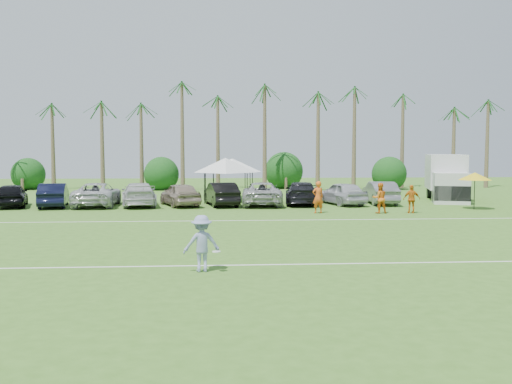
{
  "coord_description": "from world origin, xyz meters",
  "views": [
    {
      "loc": [
        -0.67,
        -16.93,
        3.91
      ],
      "look_at": [
        1.41,
        13.56,
        1.6
      ],
      "focal_mm": 40.0,
      "sensor_mm": 36.0,
      "label": 1
    }
  ],
  "objects": [
    {
      "name": "parked_car_9",
      "position": [
        10.93,
        22.84,
        0.8
      ],
      "size": [
        1.94,
        4.96,
        1.61
      ],
      "primitive_type": "imported",
      "rotation": [
        0.0,
        0.0,
        3.09
      ],
      "color": "slate",
      "rests_on": "ground"
    },
    {
      "name": "parked_car_4",
      "position": [
        -3.23,
        22.37,
        0.8
      ],
      "size": [
        3.4,
        5.09,
        1.61
      ],
      "primitive_type": "imported",
      "rotation": [
        0.0,
        0.0,
        3.49
      ],
      "color": "gray",
      "rests_on": "ground"
    },
    {
      "name": "box_truck",
      "position": [
        16.7,
        25.1,
        1.87
      ],
      "size": [
        4.24,
        7.2,
        3.49
      ],
      "rotation": [
        0.0,
        0.0,
        -0.27
      ],
      "color": "silver",
      "rests_on": "ground"
    },
    {
      "name": "canopy_tent_left",
      "position": [
        -0.05,
        25.44,
        3.25
      ],
      "size": [
        4.69,
        4.69,
        3.8
      ],
      "color": "black",
      "rests_on": "ground"
    },
    {
      "name": "palm_tree_4",
      "position": [
        -4.0,
        38.0,
        7.48
      ],
      "size": [
        2.4,
        2.4,
        8.9
      ],
      "color": "brown",
      "rests_on": "ground"
    },
    {
      "name": "bush_tree_1",
      "position": [
        -6.0,
        39.0,
        1.8
      ],
      "size": [
        4.0,
        4.0,
        4.0
      ],
      "color": "brown",
      "rests_on": "ground"
    },
    {
      "name": "parked_car_0",
      "position": [
        -14.55,
        22.46,
        0.8
      ],
      "size": [
        3.03,
        5.05,
        1.61
      ],
      "primitive_type": "imported",
      "rotation": [
        0.0,
        0.0,
        3.4
      ],
      "color": "black",
      "rests_on": "ground"
    },
    {
      "name": "palm_tree_6",
      "position": [
        4.0,
        38.0,
        9.21
      ],
      "size": [
        2.4,
        2.4,
        10.9
      ],
      "color": "brown",
      "rests_on": "ground"
    },
    {
      "name": "parked_car_2",
      "position": [
        -8.89,
        22.58,
        0.8
      ],
      "size": [
        2.85,
        5.88,
        1.61
      ],
      "primitive_type": "imported",
      "rotation": [
        0.0,
        0.0,
        3.17
      ],
      "color": "#B9BABC",
      "rests_on": "ground"
    },
    {
      "name": "parked_car_3",
      "position": [
        -6.06,
        22.53,
        0.8
      ],
      "size": [
        3.12,
        5.84,
        1.61
      ],
      "primitive_type": "imported",
      "rotation": [
        0.0,
        0.0,
        3.3
      ],
      "color": "silver",
      "rests_on": "ground"
    },
    {
      "name": "sideline_player_b",
      "position": [
        9.19,
        16.98,
        0.93
      ],
      "size": [
        0.94,
        0.75,
        1.85
      ],
      "primitive_type": "imported",
      "rotation": [
        0.0,
        0.0,
        3.19
      ],
      "color": "orange",
      "rests_on": "ground"
    },
    {
      "name": "palm_tree_1",
      "position": [
        -17.0,
        38.0,
        8.35
      ],
      "size": [
        2.4,
        2.4,
        9.9
      ],
      "color": "brown",
      "rests_on": "ground"
    },
    {
      "name": "palm_tree_10",
      "position": [
        23.0,
        38.0,
        9.21
      ],
      "size": [
        2.4,
        2.4,
        10.9
      ],
      "color": "brown",
      "rests_on": "ground"
    },
    {
      "name": "palm_tree_11",
      "position": [
        27.0,
        38.0,
        10.06
      ],
      "size": [
        2.4,
        2.4,
        11.9
      ],
      "color": "brown",
      "rests_on": "ground"
    },
    {
      "name": "palm_tree_9",
      "position": [
        18.0,
        38.0,
        8.35
      ],
      "size": [
        2.4,
        2.4,
        9.9
      ],
      "color": "brown",
      "rests_on": "ground"
    },
    {
      "name": "bush_tree_3",
      "position": [
        16.0,
        39.0,
        1.8
      ],
      "size": [
        4.0,
        4.0,
        4.0
      ],
      "color": "brown",
      "rests_on": "ground"
    },
    {
      "name": "canopy_tent_right",
      "position": [
        0.52,
        27.83,
        3.17
      ],
      "size": [
        4.57,
        4.57,
        3.7
      ],
      "color": "black",
      "rests_on": "ground"
    },
    {
      "name": "ground",
      "position": [
        0.0,
        0.0,
        0.0
      ],
      "size": [
        120.0,
        120.0,
        0.0
      ],
      "primitive_type": "plane",
      "color": "#3A681F",
      "rests_on": "ground"
    },
    {
      "name": "palm_tree_2",
      "position": [
        -12.0,
        38.0,
        9.21
      ],
      "size": [
        2.4,
        2.4,
        10.9
      ],
      "color": "brown",
      "rests_on": "ground"
    },
    {
      "name": "field_lines",
      "position": [
        0.0,
        8.0,
        0.01
      ],
      "size": [
        80.0,
        12.1,
        0.01
      ],
      "color": "white",
      "rests_on": "ground"
    },
    {
      "name": "parked_car_7",
      "position": [
        5.27,
        22.83,
        0.8
      ],
      "size": [
        2.94,
        5.79,
        1.61
      ],
      "primitive_type": "imported",
      "rotation": [
        0.0,
        0.0,
        3.02
      ],
      "color": "black",
      "rests_on": "ground"
    },
    {
      "name": "frisbee_player",
      "position": [
        -1.18,
        1.12,
        0.91
      ],
      "size": [
        1.27,
        0.87,
        1.81
      ],
      "rotation": [
        0.0,
        0.0,
        3.32
      ],
      "color": "#858FBD",
      "rests_on": "ground"
    },
    {
      "name": "parked_car_5",
      "position": [
        -0.39,
        22.39,
        0.8
      ],
      "size": [
        2.59,
        5.12,
        1.61
      ],
      "primitive_type": "imported",
      "rotation": [
        0.0,
        0.0,
        3.33
      ],
      "color": "black",
      "rests_on": "ground"
    },
    {
      "name": "palm_tree_7",
      "position": [
        8.0,
        38.0,
        10.06
      ],
      "size": [
        2.4,
        2.4,
        11.9
      ],
      "color": "brown",
      "rests_on": "ground"
    },
    {
      "name": "sideline_player_a",
      "position": [
        5.46,
        17.34,
        0.98
      ],
      "size": [
        0.8,
        0.61,
        1.96
      ],
      "primitive_type": "imported",
      "rotation": [
        0.0,
        0.0,
        3.36
      ],
      "color": "#E85A19",
      "rests_on": "ground"
    },
    {
      "name": "palm_tree_5",
      "position": [
        0.0,
        38.0,
        8.35
      ],
      "size": [
        2.4,
        2.4,
        9.9
      ],
      "color": "brown",
      "rests_on": "ground"
    },
    {
      "name": "market_umbrella",
      "position": [
        15.98,
        18.84,
        2.15
      ],
      "size": [
        2.16,
        2.16,
        2.4
      ],
      "color": "black",
      "rests_on": "ground"
    },
    {
      "name": "parked_car_8",
      "position": [
        8.1,
        22.5,
        0.8
      ],
      "size": [
        3.12,
        5.06,
        1.61
      ],
      "primitive_type": "imported",
      "rotation": [
        0.0,
        0.0,
        3.42
      ],
      "color": "#B7B8BE",
      "rests_on": "ground"
    },
    {
      "name": "palm_tree_3",
      "position": [
        -8.0,
        38.0,
        10.06
      ],
      "size": [
        2.4,
        2.4,
        11.9
      ],
      "color": "brown",
      "rests_on": "ground"
    },
    {
      "name": "parked_car_6",
      "position": [
        2.44,
        22.51,
        0.8
      ],
      "size": [
        3.01,
        5.94,
        1.61
      ],
      "primitive_type": "imported",
      "rotation": [
        0.0,
        0.0,
        3.08
      ],
      "color": "#A5A5A6",
      "rests_on": "ground"
    },
    {
      "name": "bush_tree_2",
      "position": [
        6.0,
        39.0,
        1.8
      ],
      "size": [
        4.0,
        4.0,
        4.0
      ],
      "color": "brown",
      "rests_on": "ground"
    },
    {
      "name": "palm_tree_8",
      "position": [
        13.0,
        38.0,
        7.48
      ],
      "size": [
        2.4,
        2.4,
        8.9
      ],
      "color": "brown",
      "rests_on": "ground"
    },
    {
      "name": "sideline_player_c",
      "position": [
        11.17,
        16.94,
        0.86
      ],
      "size": [
        1.06,
        0.55,
        1.73
      ],
      "primitive_type": "imported",
      "rotation": [
        0.0,
        0.0,
        3.01
      ],
      "color": "orange",
      "rests_on": "ground"
    },
    {
      "name": "parked_car_1",
      "position": [
        -11.72,
        22.26,
        0.8
      ],
      "size": [
        2.59,
        5.12,
        1.61
      ],
      "primitive_type": "imported",
      "rotation": [
        0.0,
        0.0,
        3.33
      ],
      "color": "black",
      "rests_on": "ground"
    },
    {
      "name": "bush_tree_0",
      "position": [
        -19.0,
        39.0,
        1.8
      ],
      "size": [
        4.0,
        4.0,
        4.0
      ],
      "color": "brown",
      "rests_on": "ground"
    }
  ]
}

